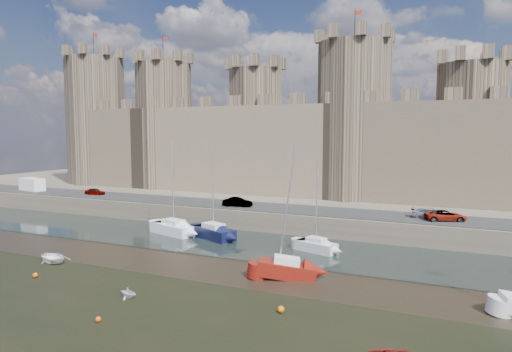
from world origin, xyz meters
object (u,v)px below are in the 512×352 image
(car_2, at_px, (431,214))
(sailboat_0, at_px, (174,228))
(car_3, at_px, (446,216))
(car_1, at_px, (237,202))
(sailboat_4, at_px, (287,268))
(van, at_px, (32,185))
(sailboat_1, at_px, (213,232))
(sailboat_2, at_px, (316,245))
(car_0, at_px, (95,192))

(car_2, distance_m, sailboat_0, 30.13)
(car_3, bearing_deg, car_1, 72.30)
(sailboat_4, bearing_deg, van, 139.50)
(van, xyz_separation_m, sailboat_1, (39.89, -8.79, -2.71))
(sailboat_0, relative_size, sailboat_2, 1.20)
(car_0, bearing_deg, sailboat_4, -119.35)
(car_1, xyz_separation_m, sailboat_0, (-4.68, -7.95, -2.28))
(van, relative_size, sailboat_4, 0.44)
(sailboat_2, distance_m, sailboat_4, 9.03)
(car_2, bearing_deg, car_0, 92.26)
(car_3, relative_size, sailboat_4, 0.39)
(sailboat_4, bearing_deg, car_3, 36.33)
(car_0, distance_m, van, 13.37)
(car_3, height_order, sailboat_4, sailboat_4)
(sailboat_2, height_order, sailboat_4, sailboat_4)
(car_1, height_order, sailboat_2, sailboat_2)
(car_2, height_order, car_3, car_3)
(car_2, bearing_deg, van, 92.53)
(car_0, height_order, van, van)
(car_0, bearing_deg, car_2, -93.08)
(sailboat_0, xyz_separation_m, sailboat_1, (5.60, -0.12, 0.02))
(van, bearing_deg, sailboat_2, 1.04)
(car_1, height_order, sailboat_1, sailboat_1)
(car_3, bearing_deg, car_0, 70.22)
(sailboat_2, bearing_deg, car_0, -176.59)
(car_0, distance_m, sailboat_0, 22.92)
(car_1, xyz_separation_m, car_2, (23.83, 1.52, -0.04))
(car_3, height_order, sailboat_1, sailboat_1)
(van, distance_m, sailboat_2, 53.35)
(sailboat_1, relative_size, sailboat_4, 1.01)
(car_0, height_order, sailboat_1, sailboat_1)
(van, relative_size, sailboat_1, 0.43)
(car_3, bearing_deg, sailboat_0, 86.73)
(car_3, bearing_deg, sailboat_2, 109.11)
(car_3, xyz_separation_m, van, (-64.41, -0.00, 0.48))
(car_1, relative_size, car_2, 0.95)
(car_0, height_order, car_2, car_2)
(car_1, relative_size, sailboat_4, 0.34)
(car_1, distance_m, car_2, 23.88)
(car_2, distance_m, sailboat_4, 22.02)
(car_3, xyz_separation_m, sailboat_4, (-11.87, -18.55, -2.30))
(car_3, xyz_separation_m, sailboat_2, (-11.99, -9.52, -2.34))
(sailboat_1, distance_m, sailboat_4, 15.98)
(sailboat_1, bearing_deg, sailboat_0, -158.86)
(sailboat_2, bearing_deg, car_2, 62.46)
(van, bearing_deg, car_2, 12.05)
(car_2, xyz_separation_m, sailboat_4, (-10.27, -19.35, -2.28))
(car_3, distance_m, sailboat_4, 22.15)
(car_1, distance_m, sailboat_2, 16.24)
(car_1, relative_size, sailboat_2, 0.42)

